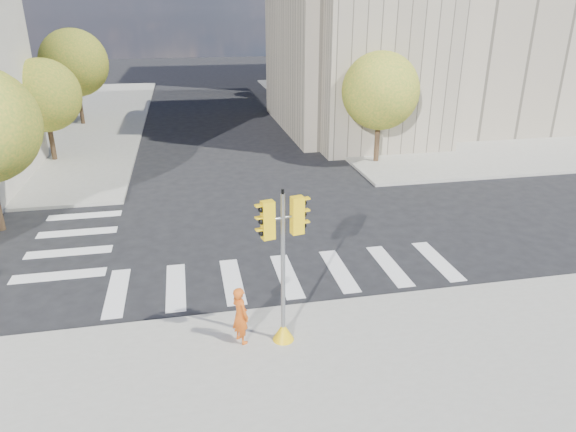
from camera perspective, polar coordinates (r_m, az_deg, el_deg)
The scene contains 12 objects.
ground at distance 18.85m, azimuth -1.06°, elevation -3.76°, with size 160.00×160.00×0.00m, color black.
sidewalk_far_right at distance 49.19m, azimuth 16.97°, elevation 11.66°, with size 28.00×40.00×0.15m, color gray.
civic_building at distance 40.37m, azimuth 17.02°, elevation 19.88°, with size 26.00×16.00×19.39m.
tree_lw_mid at distance 31.89m, azimuth -25.51°, elevation 12.00°, with size 4.00×4.00×5.77m.
tree_lw_far at distance 41.52m, azimuth -22.67°, elevation 15.42°, with size 4.80×4.80×6.95m.
tree_re_near at distance 28.99m, azimuth 10.23°, elevation 13.51°, with size 4.20×4.20×6.16m.
tree_re_mid at distance 40.28m, azimuth 3.87°, elevation 16.57°, with size 4.60×4.60×6.66m.
tree_re_far at distance 51.95m, azimuth 0.24°, elevation 17.32°, with size 4.00×4.00×5.88m.
lamp_near at distance 32.81m, azimuth 8.54°, elevation 15.52°, with size 0.35×0.18×8.11m.
lamp_far at distance 46.17m, azimuth 2.47°, elevation 17.59°, with size 0.35×0.18×8.11m.
traffic_signal at distance 12.92m, azimuth -0.55°, elevation -7.22°, with size 1.08×0.56×4.17m.
photographer at distance 13.41m, azimuth -5.33°, elevation -10.90°, with size 0.58×0.38×1.58m, color #C64F12.
Camera 1 is at (-3.05, -16.68, 8.24)m, focal length 32.00 mm.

